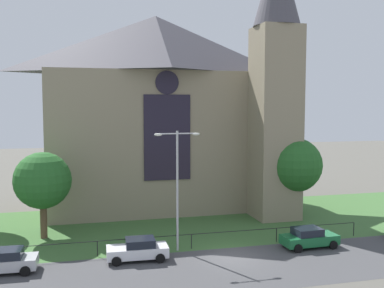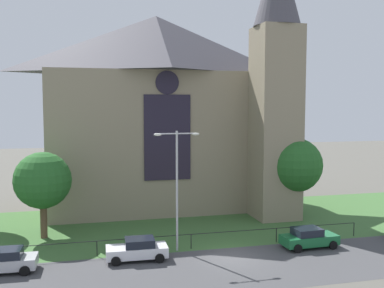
% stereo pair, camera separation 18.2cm
% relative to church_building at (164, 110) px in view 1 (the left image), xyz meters
% --- Properties ---
extents(ground, '(160.00, 160.00, 0.00)m').
position_rel_church_building_xyz_m(ground, '(1.61, -7.23, -10.27)').
color(ground, '#56544C').
extents(road_asphalt, '(120.00, 8.00, 0.01)m').
position_rel_church_building_xyz_m(road_asphalt, '(1.61, -19.23, -10.27)').
color(road_asphalt, '#424244').
rests_on(road_asphalt, ground).
extents(grass_verge, '(120.00, 20.00, 0.01)m').
position_rel_church_building_xyz_m(grass_verge, '(1.61, -9.23, -10.27)').
color(grass_verge, '#3D6633').
rests_on(grass_verge, ground).
extents(church_building, '(23.20, 16.20, 26.00)m').
position_rel_church_building_xyz_m(church_building, '(0.00, 0.00, 0.00)').
color(church_building, gray).
rests_on(church_building, ground).
extents(iron_railing, '(27.57, 0.07, 1.13)m').
position_rel_church_building_xyz_m(iron_railing, '(-0.77, -14.73, -9.31)').
color(iron_railing, black).
rests_on(iron_railing, ground).
extents(tree_left_near, '(4.56, 4.56, 6.98)m').
position_rel_church_building_xyz_m(tree_left_near, '(-11.66, -9.13, -5.60)').
color(tree_left_near, brown).
rests_on(tree_left_near, ground).
extents(tree_right_near, '(5.14, 5.14, 7.68)m').
position_rel_church_building_xyz_m(tree_right_near, '(10.85, -8.30, -5.20)').
color(tree_right_near, '#423021').
rests_on(tree_right_near, ground).
extents(streetlamp_near, '(3.37, 0.26, 8.84)m').
position_rel_church_building_xyz_m(streetlamp_near, '(-1.86, -14.83, -4.70)').
color(streetlamp_near, '#B2B2B7').
rests_on(streetlamp_near, ground).
extents(parked_car_silver, '(4.26, 2.14, 1.51)m').
position_rel_church_building_xyz_m(parked_car_silver, '(-13.57, -16.43, -9.53)').
color(parked_car_silver, '#B7B7BC').
rests_on(parked_car_silver, ground).
extents(parked_car_white, '(4.26, 2.15, 1.51)m').
position_rel_church_building_xyz_m(parked_car_white, '(-4.95, -16.16, -9.53)').
color(parked_car_white, silver).
rests_on(parked_car_white, ground).
extents(parked_car_green, '(4.27, 2.17, 1.51)m').
position_rel_church_building_xyz_m(parked_car_green, '(7.90, -16.55, -9.53)').
color(parked_car_green, '#196033').
rests_on(parked_car_green, ground).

